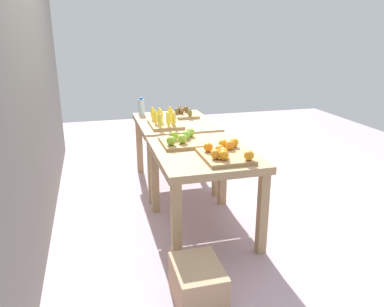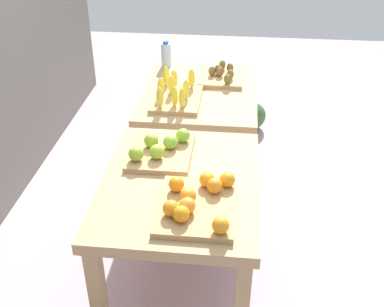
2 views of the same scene
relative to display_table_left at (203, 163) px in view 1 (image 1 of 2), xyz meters
name	(u,v)px [view 1 (image 1 of 2)]	position (x,y,z in m)	size (l,w,h in m)	color
ground_plane	(187,203)	(0.56, 0.00, -0.63)	(8.00, 8.00, 0.00)	#B99DAA
back_wall	(25,54)	(0.56, 1.35, 0.87)	(4.40, 0.12, 3.00)	slate
display_table_left	(203,163)	(0.00, 0.00, 0.00)	(1.04, 0.80, 0.73)	tan
display_table_right	(174,130)	(1.12, 0.00, 0.00)	(1.04, 0.80, 0.73)	tan
orange_bin	(225,153)	(-0.22, -0.11, 0.15)	(0.45, 0.37, 0.11)	tan
apple_bin	(181,140)	(0.23, 0.14, 0.14)	(0.40, 0.34, 0.11)	tan
banana_crate	(165,121)	(0.92, 0.14, 0.15)	(0.44, 0.32, 0.17)	tan
kiwi_bin	(183,114)	(1.31, -0.14, 0.14)	(0.36, 0.32, 0.10)	tan
water_bottle	(141,107)	(1.53, 0.30, 0.20)	(0.08, 0.08, 0.20)	silver
watermelon_pile	(179,146)	(2.00, -0.26, -0.46)	(0.64, 0.66, 0.46)	#2B722D
cardboard_produce_box	(198,284)	(-0.89, 0.30, -0.49)	(0.40, 0.30, 0.27)	tan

